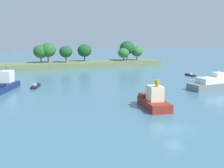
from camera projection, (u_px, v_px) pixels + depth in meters
The scene contains 5 objects.
ground_plane at pixel (174, 129), 39.15m from camera, with size 400.00×400.00×0.00m, color teal.
treeline_island at pixel (79, 60), 112.97m from camera, with size 70.84×12.90×10.18m.
fishing_skiff at pixel (36, 86), 69.82m from camera, with size 2.99×5.93×1.02m.
small_motorboat at pixel (190, 75), 89.44m from camera, with size 1.72×4.44×0.93m.
tugboat at pixel (154, 100), 49.94m from camera, with size 4.82×8.86×5.25m.
Camera 1 is at (-21.19, -32.11, 12.79)m, focal length 45.49 mm.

